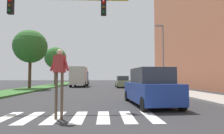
{
  "coord_description": "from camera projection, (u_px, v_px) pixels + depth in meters",
  "views": [
    {
      "loc": [
        0.93,
        0.63,
        1.48
      ],
      "look_at": [
        1.72,
        19.24,
        2.54
      ],
      "focal_mm": 29.38,
      "sensor_mm": 36.0,
      "label": 1
    }
  ],
  "objects": [
    {
      "name": "crosswalk",
      "position": [
        79.0,
        117.0,
        6.8
      ],
      "size": [
        5.85,
        2.2,
        0.01
      ],
      "color": "silver",
      "rests_on": "ground_plane"
    },
    {
      "name": "suv_crossing",
      "position": [
        150.0,
        88.0,
        9.81
      ],
      "size": [
        2.27,
        4.72,
        1.97
      ],
      "color": "navy",
      "rests_on": "ground_plane"
    },
    {
      "name": "pedestrian_performer",
      "position": [
        59.0,
        72.0,
        6.55
      ],
      "size": [
        0.75,
        0.32,
        2.49
      ],
      "color": "brown",
      "rests_on": "ground_plane"
    },
    {
      "name": "sedan_distant",
      "position": [
        84.0,
        81.0,
        39.35
      ],
      "size": [
        1.98,
        4.3,
        1.7
      ],
      "color": "gray",
      "rests_on": "ground_plane"
    },
    {
      "name": "median_strip",
      "position": [
        44.0,
        87.0,
        26.84
      ],
      "size": [
        3.65,
        64.0,
        0.15
      ],
      "primitive_type": "cube",
      "color": "#386B2D",
      "rests_on": "ground_plane"
    },
    {
      "name": "sedan_midblock",
      "position": [
        123.0,
        82.0,
        27.01
      ],
      "size": [
        1.96,
        4.24,
        1.69
      ],
      "color": "gray",
      "rests_on": "ground_plane"
    },
    {
      "name": "ground_plane",
      "position": [
        98.0,
        87.0,
        29.17
      ],
      "size": [
        140.0,
        140.0,
        0.0
      ],
      "primitive_type": "plane",
      "color": "#2D2D30"
    },
    {
      "name": "traffic_light_gantry",
      "position": [
        9.0,
        21.0,
        9.29
      ],
      "size": [
        8.72,
        0.3,
        6.0
      ],
      "color": "gold",
      "rests_on": "median_strip"
    },
    {
      "name": "tree_distant",
      "position": [
        55.0,
        58.0,
        34.2
      ],
      "size": [
        3.96,
        3.96,
        6.99
      ],
      "color": "#4C3823",
      "rests_on": "median_strip"
    },
    {
      "name": "truck_box_delivery",
      "position": [
        79.0,
        76.0,
        29.54
      ],
      "size": [
        2.4,
        6.2,
        3.1
      ],
      "color": "navy",
      "rests_on": "ground_plane"
    },
    {
      "name": "sidewalk_right",
      "position": [
        153.0,
        87.0,
        27.53
      ],
      "size": [
        3.0,
        64.0,
        0.15
      ],
      "primitive_type": "cube",
      "color": "#9E9991",
      "rests_on": "ground_plane"
    },
    {
      "name": "street_lamp_right",
      "position": [
        162.0,
        51.0,
        21.38
      ],
      "size": [
        1.02,
        0.24,
        7.5
      ],
      "color": "slate",
      "rests_on": "sidewalk_right"
    },
    {
      "name": "tree_far",
      "position": [
        30.0,
        47.0,
        23.03
      ],
      "size": [
        4.14,
        4.14,
        7.3
      ],
      "color": "#4C3823",
      "rests_on": "median_strip"
    }
  ]
}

